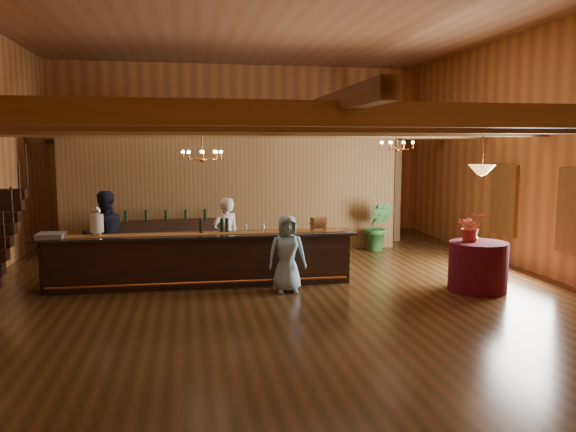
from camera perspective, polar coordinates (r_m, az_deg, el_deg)
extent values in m
plane|color=#482C15|center=(12.06, -1.67, -6.61)|extent=(14.00, 14.00, 0.00)
plane|color=#915F3D|center=(12.02, -1.77, 19.80)|extent=(14.00, 14.00, 0.00)
cube|color=#C17638|center=(18.67, -4.89, 6.70)|extent=(12.00, 0.10, 5.50)
cube|color=#C17638|center=(4.90, 10.43, 5.91)|extent=(12.00, 0.10, 5.50)
cube|color=#C17638|center=(13.93, 23.66, 6.06)|extent=(0.10, 14.00, 5.50)
cube|color=brown|center=(6.34, 5.70, 10.28)|extent=(11.90, 0.20, 0.28)
cube|color=brown|center=(8.77, 1.19, 9.38)|extent=(11.90, 0.20, 0.28)
cube|color=brown|center=(11.23, -1.35, 8.86)|extent=(11.90, 0.20, 0.28)
cube|color=brown|center=(13.70, -2.96, 8.51)|extent=(11.90, 0.20, 0.28)
cube|color=brown|center=(16.19, -4.08, 8.27)|extent=(11.90, 0.20, 0.28)
cube|color=brown|center=(18.48, -4.85, 8.10)|extent=(11.90, 0.20, 0.28)
cube|color=brown|center=(11.93, -23.91, 8.83)|extent=(0.18, 13.90, 0.22)
cube|color=brown|center=(11.73, -1.73, 9.46)|extent=(0.18, 13.90, 0.22)
cube|color=brown|center=(13.16, 18.29, 8.85)|extent=(0.18, 13.90, 0.22)
cube|color=brown|center=(16.38, -19.90, 2.25)|extent=(0.20, 0.20, 3.20)
cube|color=brown|center=(17.30, 10.98, 2.77)|extent=(0.20, 0.20, 3.20)
cube|color=brown|center=(15.19, -5.50, 2.11)|extent=(9.00, 0.18, 3.10)
cube|color=white|center=(12.66, 27.22, 0.39)|extent=(0.12, 1.05, 1.75)
cube|color=white|center=(14.80, 21.13, 1.54)|extent=(0.12, 1.05, 1.75)
cube|color=black|center=(12.71, -27.20, 2.00)|extent=(1.00, 0.28, 0.20)
cube|color=black|center=(17.46, -1.09, -0.53)|extent=(1.20, 0.60, 1.10)
cube|color=brown|center=(17.25, -10.98, -0.92)|extent=(1.00, 0.60, 1.00)
cube|color=black|center=(11.71, -8.84, -4.53)|extent=(6.15, 0.76, 1.02)
cube|color=black|center=(11.61, -8.89, -1.94)|extent=(6.46, 0.89, 0.05)
cube|color=maroon|center=(11.61, -8.89, -1.78)|extent=(6.04, 0.50, 0.01)
cylinder|color=#C16E2F|center=(11.39, -8.76, -6.71)|extent=(5.94, 0.14, 0.05)
cylinder|color=silver|center=(11.82, -18.81, -1.75)|extent=(0.18, 0.18, 0.08)
cylinder|color=silver|center=(11.79, -18.85, -0.69)|extent=(0.26, 0.26, 0.36)
sphere|color=silver|center=(11.76, -18.90, 0.51)|extent=(0.18, 0.18, 0.18)
cube|color=gray|center=(11.89, -22.95, -1.83)|extent=(0.50, 0.50, 0.10)
cube|color=brown|center=(11.78, 2.44, -0.87)|extent=(0.06, 0.06, 0.30)
cube|color=brown|center=(11.84, 3.76, -0.84)|extent=(0.06, 0.06, 0.30)
cylinder|color=brown|center=(11.80, 3.11, -0.71)|extent=(0.24, 0.24, 0.24)
cylinder|color=black|center=(11.71, -8.85, -0.99)|extent=(0.07, 0.07, 0.30)
cylinder|color=black|center=(11.72, -6.76, -0.95)|extent=(0.07, 0.07, 0.30)
cylinder|color=black|center=(11.72, -6.23, -0.94)|extent=(0.07, 0.07, 0.30)
cube|color=black|center=(14.87, -12.22, -2.28)|extent=(3.45, 1.00, 0.96)
cylinder|color=#4A091B|center=(11.75, 18.73, -4.89)|extent=(1.13, 1.13, 0.98)
cylinder|color=#C16E2F|center=(11.53, -8.73, 7.22)|extent=(0.02, 0.02, 0.61)
sphere|color=#C16E2F|center=(11.54, -8.70, 5.71)|extent=(0.12, 0.12, 0.12)
torus|color=#C16E2F|center=(11.53, -8.71, 6.21)|extent=(0.80, 0.80, 0.04)
cylinder|color=#C16E2F|center=(13.27, 11.03, 7.57)|extent=(0.02, 0.02, 0.41)
sphere|color=#C16E2F|center=(13.27, 11.01, 6.69)|extent=(0.12, 0.12, 0.12)
torus|color=#C16E2F|center=(13.27, 11.02, 7.12)|extent=(0.80, 0.80, 0.04)
cylinder|color=#C16E2F|center=(11.52, 19.18, 6.44)|extent=(0.02, 0.02, 0.80)
cone|color=gold|center=(11.53, 19.10, 4.45)|extent=(0.52, 0.52, 0.20)
imported|color=white|center=(12.48, -6.34, -2.11)|extent=(0.75, 0.64, 1.74)
imported|color=black|center=(12.50, -18.13, -1.97)|extent=(1.14, 1.02, 1.93)
imported|color=#7BACC6|center=(11.01, -0.10, -3.84)|extent=(0.75, 0.49, 1.53)
imported|color=#275C25|center=(15.56, 9.11, -1.04)|extent=(0.94, 0.86, 1.37)
imported|color=#A23025|center=(11.68, 18.08, -1.03)|extent=(0.64, 0.60, 0.59)
imported|color=#C16E2F|center=(11.66, 18.33, -1.80)|extent=(0.18, 0.18, 0.29)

